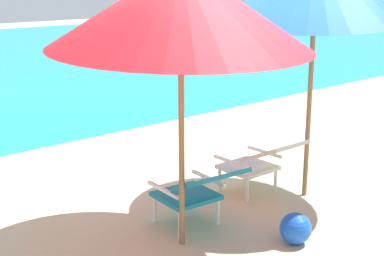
# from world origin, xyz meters

# --- Properties ---
(ground_plane) EXTENTS (40.00, 40.00, 0.00)m
(ground_plane) POSITION_xyz_m (0.00, 4.00, 0.00)
(ground_plane) COLOR #CCB78E
(lounge_chair_left) EXTENTS (0.61, 0.92, 0.68)m
(lounge_chair_left) POSITION_xyz_m (-0.53, -0.25, 0.40)
(lounge_chair_left) COLOR teal
(lounge_chair_left) RESTS_ON ground_plane
(lounge_chair_right) EXTENTS (0.56, 0.88, 0.68)m
(lounge_chair_right) POSITION_xyz_m (0.52, -0.08, 0.40)
(lounge_chair_right) COLOR silver
(lounge_chair_right) RESTS_ON ground_plane
(beach_umbrella_left) EXTENTS (2.57, 2.58, 2.44)m
(beach_umbrella_left) POSITION_xyz_m (-0.82, -0.38, 2.06)
(beach_umbrella_left) COLOR olive
(beach_umbrella_left) RESTS_ON ground_plane
(beach_ball) EXTENTS (0.28, 0.28, 0.28)m
(beach_ball) POSITION_xyz_m (-0.06, -1.03, 0.14)
(beach_ball) COLOR blue
(beach_ball) RESTS_ON ground_plane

